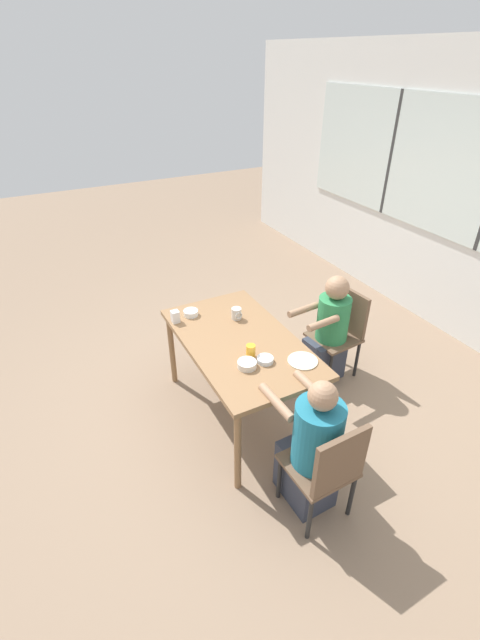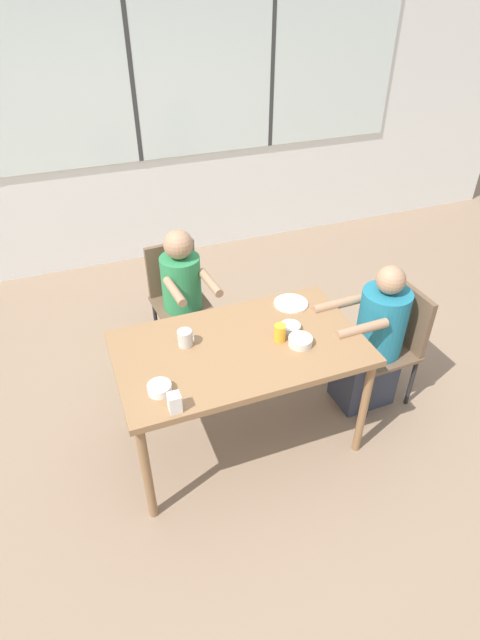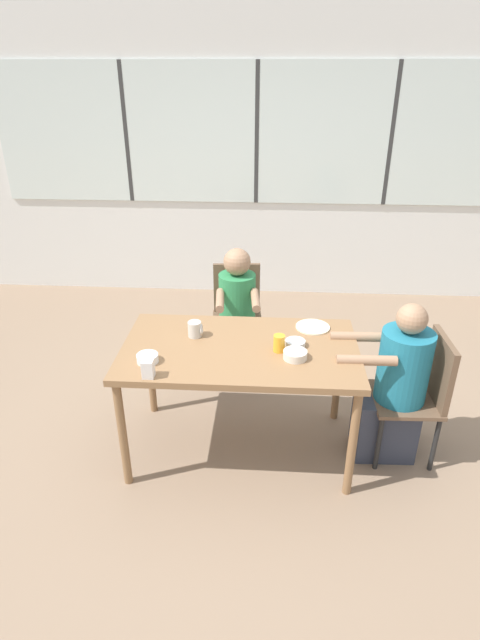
# 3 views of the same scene
# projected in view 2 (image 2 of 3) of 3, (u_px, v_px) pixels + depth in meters

# --- Properties ---
(ground_plane) EXTENTS (16.00, 16.00, 0.00)m
(ground_plane) POSITION_uv_depth(u_px,v_px,m) (240.00, 436.00, 3.28)
(ground_plane) COLOR #8C725B
(wall_back_with_windows) EXTENTS (8.40, 0.08, 2.80)m
(wall_back_with_windows) POSITION_uv_depth(u_px,v_px,m) (135.00, 112.00, 4.42)
(wall_back_with_windows) COLOR silver
(wall_back_with_windows) RESTS_ON ground_plane
(dining_table) EXTENTS (1.41, 0.81, 0.77)m
(dining_table) POSITION_uv_depth(u_px,v_px,m) (240.00, 355.00, 2.87)
(dining_table) COLOR olive
(dining_table) RESTS_ON ground_plane
(chair_for_woman_green_shirt) EXTENTS (0.43, 0.43, 0.84)m
(chair_for_woman_green_shirt) POSITION_uv_depth(u_px,v_px,m) (176.00, 289.00, 3.80)
(chair_for_woman_green_shirt) COLOR brown
(chair_for_woman_green_shirt) RESTS_ON ground_plane
(chair_for_man_blue_shirt) EXTENTS (0.41, 0.41, 0.84)m
(chair_for_man_blue_shirt) POSITION_uv_depth(u_px,v_px,m) (395.00, 336.00, 3.33)
(chair_for_man_blue_shirt) COLOR brown
(chair_for_man_blue_shirt) RESTS_ON ground_plane
(person_woman_green_shirt) EXTENTS (0.35, 0.56, 1.04)m
(person_woman_green_shirt) POSITION_uv_depth(u_px,v_px,m) (184.00, 302.00, 3.69)
(person_woman_green_shirt) COLOR #333847
(person_woman_green_shirt) RESTS_ON ground_plane
(person_man_blue_shirt) EXTENTS (0.59, 0.35, 1.06)m
(person_man_blue_shirt) POSITION_uv_depth(u_px,v_px,m) (373.00, 345.00, 3.29)
(person_man_blue_shirt) COLOR #333847
(person_man_blue_shirt) RESTS_ON ground_plane
(coffee_mug) EXTENTS (0.09, 0.08, 0.10)m
(coffee_mug) POSITION_uv_depth(u_px,v_px,m) (185.00, 338.00, 2.80)
(coffee_mug) COLOR beige
(coffee_mug) RESTS_ON dining_table
(juice_glass) EXTENTS (0.07, 0.07, 0.10)m
(juice_glass) POSITION_uv_depth(u_px,v_px,m) (280.00, 333.00, 2.84)
(juice_glass) COLOR gold
(juice_glass) RESTS_ON dining_table
(milk_carton_small) EXTENTS (0.06, 0.06, 0.10)m
(milk_carton_small) POSITION_uv_depth(u_px,v_px,m) (175.00, 403.00, 2.40)
(milk_carton_small) COLOR silver
(milk_carton_small) RESTS_ON dining_table
(bowl_white_shallow) EXTENTS (0.14, 0.14, 0.05)m
(bowl_white_shallow) POSITION_uv_depth(u_px,v_px,m) (300.00, 341.00, 2.82)
(bowl_white_shallow) COLOR silver
(bowl_white_shallow) RESTS_ON dining_table
(bowl_cereal) EXTENTS (0.12, 0.12, 0.05)m
(bowl_cereal) POSITION_uv_depth(u_px,v_px,m) (160.00, 388.00, 2.51)
(bowl_cereal) COLOR white
(bowl_cereal) RESTS_ON dining_table
(bowl_fruit) EXTENTS (0.12, 0.12, 0.04)m
(bowl_fruit) POSITION_uv_depth(u_px,v_px,m) (290.00, 327.00, 2.93)
(bowl_fruit) COLOR silver
(bowl_fruit) RESTS_ON dining_table
(plate_tortillas) EXTENTS (0.22, 0.22, 0.01)m
(plate_tortillas) POSITION_uv_depth(u_px,v_px,m) (291.00, 303.00, 3.16)
(plate_tortillas) COLOR beige
(plate_tortillas) RESTS_ON dining_table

